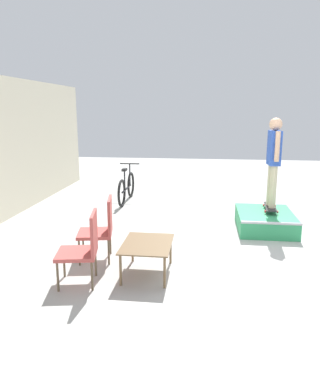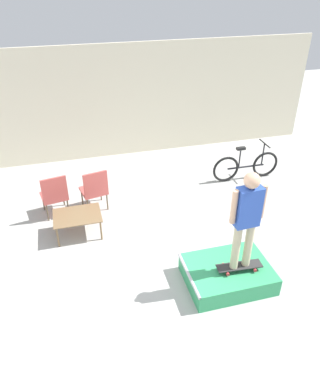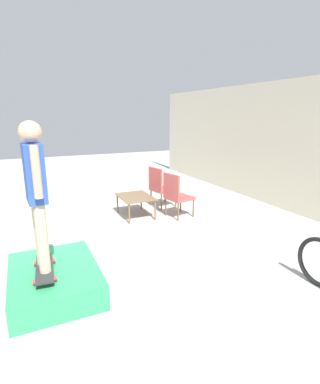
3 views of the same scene
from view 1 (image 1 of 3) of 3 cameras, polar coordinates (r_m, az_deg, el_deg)
ground_plane at (r=6.39m, az=13.51°, el=-9.13°), size 24.00×24.00×0.00m
skate_ramp_box at (r=7.69m, az=15.71°, el=-4.23°), size 1.44×1.07×0.36m
skateboard_on_ramp at (r=7.78m, az=16.47°, el=-2.20°), size 0.77×0.30×0.07m
person_skater at (r=7.59m, az=16.95°, el=5.41°), size 0.57×0.24×1.74m
coffee_table at (r=5.37m, az=-1.97°, el=-8.29°), size 0.92×0.69×0.46m
patio_chair_left at (r=5.14m, az=-11.50°, el=-8.00°), size 0.61×0.61×0.99m
patio_chair_right at (r=5.90m, az=-8.94°, el=-5.21°), size 0.61×0.61×0.99m
bicycle at (r=9.59m, az=-5.12°, el=0.65°), size 1.74×0.52×0.94m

